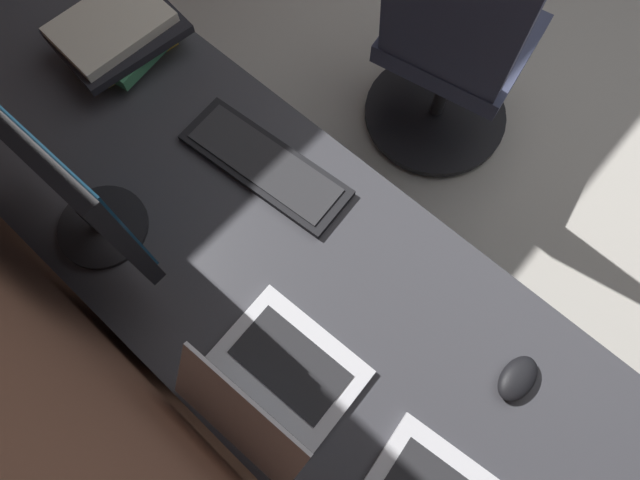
{
  "coord_description": "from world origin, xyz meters",
  "views": [
    {
      "loc": [
        0.07,
        1.86,
        1.83
      ],
      "look_at": [
        0.3,
        1.61,
        0.95
      ],
      "focal_mm": 29.64,
      "sensor_mm": 36.0,
      "label": 1
    }
  ],
  "objects": [
    {
      "name": "floor_plane",
      "position": [
        0.0,
        0.0,
        0.0
      ],
      "size": [
        5.06,
        5.06,
        0.0
      ],
      "primitive_type": "plane",
      "color": "#B2ADA3"
    },
    {
      "name": "desk",
      "position": [
        0.3,
        1.66,
        0.67
      ],
      "size": [
        2.34,
        0.66,
        0.73
      ],
      "color": "#38383D",
      "rests_on": "ground"
    },
    {
      "name": "drawer_pedestal",
      "position": [
        0.55,
        1.69,
        0.35
      ],
      "size": [
        0.4,
        0.51,
        0.69
      ],
      "color": "#38383D",
      "rests_on": "ground"
    },
    {
      "name": "monitor_primary",
      "position": [
        0.73,
        1.85,
        0.98
      ],
      "size": [
        0.47,
        0.2,
        0.45
      ],
      "color": "black",
      "rests_on": "desk"
    },
    {
      "name": "laptop_left",
      "position": [
        0.21,
        1.85,
        0.77
      ],
      "size": [
        0.3,
        0.29,
        0.19
      ],
      "color": "silver",
      "rests_on": "desk"
    },
    {
      "name": "keyboard_main",
      "position": [
        0.57,
        1.5,
        0.74
      ],
      "size": [
        0.43,
        0.17,
        0.02
      ],
      "color": "black",
      "rests_on": "desk"
    },
    {
      "name": "mouse_main",
      "position": [
        -0.14,
        1.51,
        0.75
      ],
      "size": [
        0.06,
        0.1,
        0.03
      ],
      "primitive_type": "ellipsoid",
      "color": "black",
      "rests_on": "desk"
    },
    {
      "name": "book_stack_near",
      "position": [
        1.08,
        1.49,
        0.79
      ],
      "size": [
        0.27,
        0.32,
        0.1
      ],
      "color": "gold",
      "rests_on": "desk"
    },
    {
      "name": "office_chair",
      "position": [
        0.53,
        0.72,
        0.46
      ],
      "size": [
        0.56,
        0.58,
        0.97
      ],
      "color": "#383D56",
      "rests_on": "ground"
    }
  ]
}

